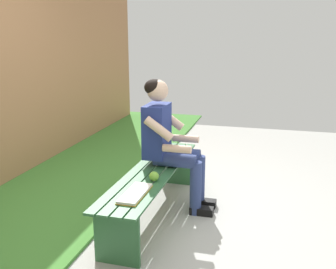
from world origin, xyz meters
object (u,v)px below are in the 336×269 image
at_px(person_seated, 169,139).
at_px(apple, 154,176).
at_px(bench_near, 152,181).
at_px(book_open, 135,194).

xyz_separation_m(person_seated, apple, (0.47, -0.01, -0.20)).
distance_m(person_seated, apple, 0.51).
distance_m(bench_near, person_seated, 0.42).
height_order(bench_near, person_seated, person_seated).
xyz_separation_m(bench_near, book_open, (0.56, 0.04, 0.11)).
xyz_separation_m(person_seated, book_open, (0.79, -0.06, -0.23)).
bearing_deg(person_seated, apple, -1.03).
distance_m(bench_near, book_open, 0.57).
bearing_deg(person_seated, book_open, -4.62).
xyz_separation_m(bench_near, person_seated, (-0.23, 0.10, 0.34)).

